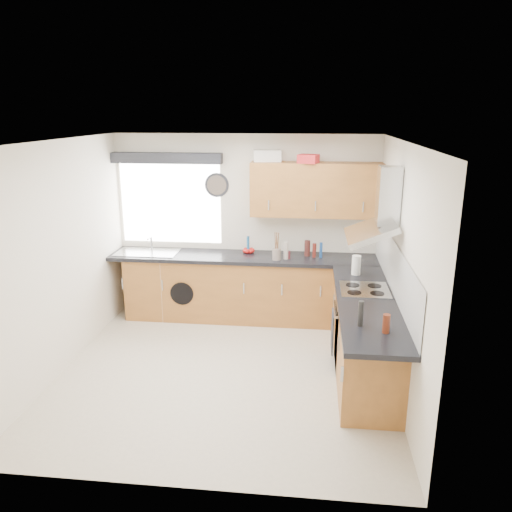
# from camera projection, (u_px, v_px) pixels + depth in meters

# --- Properties ---
(ground_plane) EXTENTS (3.60, 3.60, 0.00)m
(ground_plane) POSITION_uv_depth(u_px,v_px,m) (225.00, 371.00, 5.55)
(ground_plane) COLOR beige
(ceiling) EXTENTS (3.60, 3.60, 0.02)m
(ceiling) POSITION_uv_depth(u_px,v_px,m) (221.00, 141.00, 4.85)
(ceiling) COLOR white
(ceiling) RESTS_ON wall_back
(wall_back) EXTENTS (3.60, 0.02, 2.50)m
(wall_back) POSITION_uv_depth(u_px,v_px,m) (246.00, 226.00, 6.92)
(wall_back) COLOR silver
(wall_back) RESTS_ON ground_plane
(wall_front) EXTENTS (3.60, 0.02, 2.50)m
(wall_front) POSITION_uv_depth(u_px,v_px,m) (179.00, 340.00, 3.48)
(wall_front) COLOR silver
(wall_front) RESTS_ON ground_plane
(wall_left) EXTENTS (0.02, 3.60, 2.50)m
(wall_left) POSITION_uv_depth(u_px,v_px,m) (59.00, 259.00, 5.39)
(wall_left) COLOR silver
(wall_left) RESTS_ON ground_plane
(wall_right) EXTENTS (0.02, 3.60, 2.50)m
(wall_right) POSITION_uv_depth(u_px,v_px,m) (400.00, 270.00, 5.01)
(wall_right) COLOR silver
(wall_right) RESTS_ON ground_plane
(window) EXTENTS (1.40, 0.02, 1.10)m
(window) POSITION_uv_depth(u_px,v_px,m) (171.00, 203.00, 6.93)
(window) COLOR white
(window) RESTS_ON wall_back
(window_blind) EXTENTS (1.50, 0.18, 0.14)m
(window_blind) POSITION_uv_depth(u_px,v_px,m) (167.00, 158.00, 6.67)
(window_blind) COLOR #222329
(window_blind) RESTS_ON wall_back
(splashback) EXTENTS (0.01, 3.00, 0.54)m
(splashback) POSITION_uv_depth(u_px,v_px,m) (394.00, 268.00, 5.31)
(splashback) COLOR white
(splashback) RESTS_ON wall_right
(base_cab_back) EXTENTS (3.00, 0.58, 0.86)m
(base_cab_back) POSITION_uv_depth(u_px,v_px,m) (236.00, 288.00, 6.88)
(base_cab_back) COLOR brown
(base_cab_back) RESTS_ON ground_plane
(base_cab_corner) EXTENTS (0.60, 0.60, 0.86)m
(base_cab_corner) POSITION_uv_depth(u_px,v_px,m) (354.00, 293.00, 6.70)
(base_cab_corner) COLOR brown
(base_cab_corner) RESTS_ON ground_plane
(base_cab_right) EXTENTS (0.58, 2.10, 0.86)m
(base_cab_right) POSITION_uv_depth(u_px,v_px,m) (364.00, 337.00, 5.41)
(base_cab_right) COLOR brown
(base_cab_right) RESTS_ON ground_plane
(worktop_back) EXTENTS (3.60, 0.62, 0.05)m
(worktop_back) POSITION_uv_depth(u_px,v_px,m) (243.00, 257.00, 6.73)
(worktop_back) COLOR black
(worktop_back) RESTS_ON base_cab_back
(worktop_right) EXTENTS (0.62, 2.42, 0.05)m
(worktop_right) POSITION_uv_depth(u_px,v_px,m) (367.00, 303.00, 5.14)
(worktop_right) COLOR black
(worktop_right) RESTS_ON base_cab_right
(sink) EXTENTS (0.84, 0.46, 0.10)m
(sink) POSITION_uv_depth(u_px,v_px,m) (147.00, 250.00, 6.85)
(sink) COLOR #B3B7BC
(sink) RESTS_ON worktop_back
(oven) EXTENTS (0.56, 0.58, 0.85)m
(oven) POSITION_uv_depth(u_px,v_px,m) (362.00, 331.00, 5.56)
(oven) COLOR black
(oven) RESTS_ON ground_plane
(hob_plate) EXTENTS (0.52, 0.52, 0.01)m
(hob_plate) POSITION_uv_depth(u_px,v_px,m) (365.00, 290.00, 5.42)
(hob_plate) COLOR #B3B7BC
(hob_plate) RESTS_ON worktop_right
(extractor_hood) EXTENTS (0.52, 0.78, 0.66)m
(extractor_hood) POSITION_uv_depth(u_px,v_px,m) (379.00, 213.00, 5.17)
(extractor_hood) COLOR #B3B7BC
(extractor_hood) RESTS_ON wall_right
(upper_cabinets) EXTENTS (1.70, 0.35, 0.70)m
(upper_cabinets) POSITION_uv_depth(u_px,v_px,m) (316.00, 190.00, 6.49)
(upper_cabinets) COLOR brown
(upper_cabinets) RESTS_ON wall_back
(washing_machine) EXTENTS (0.62, 0.60, 0.87)m
(washing_machine) POSITION_uv_depth(u_px,v_px,m) (187.00, 286.00, 6.96)
(washing_machine) COLOR white
(washing_machine) RESTS_ON ground_plane
(wall_clock) EXTENTS (0.33, 0.04, 0.33)m
(wall_clock) POSITION_uv_depth(u_px,v_px,m) (217.00, 185.00, 6.78)
(wall_clock) COLOR #222329
(wall_clock) RESTS_ON wall_back
(casserole) EXTENTS (0.39, 0.31, 0.15)m
(casserole) POSITION_uv_depth(u_px,v_px,m) (267.00, 156.00, 6.53)
(casserole) COLOR white
(casserole) RESTS_ON upper_cabinets
(storage_box) EXTENTS (0.29, 0.26, 0.11)m
(storage_box) POSITION_uv_depth(u_px,v_px,m) (308.00, 159.00, 6.29)
(storage_box) COLOR red
(storage_box) RESTS_ON upper_cabinets
(utensil_pot) EXTENTS (0.13, 0.13, 0.15)m
(utensil_pot) POSITION_uv_depth(u_px,v_px,m) (277.00, 254.00, 6.51)
(utensil_pot) COLOR #73645B
(utensil_pot) RESTS_ON worktop_back
(kitchen_roll) EXTENTS (0.13, 0.13, 0.23)m
(kitchen_roll) POSITION_uv_depth(u_px,v_px,m) (356.00, 265.00, 5.92)
(kitchen_roll) COLOR white
(kitchen_roll) RESTS_ON worktop_right
(tomato_cluster) EXTENTS (0.17, 0.17, 0.06)m
(tomato_cluster) POSITION_uv_depth(u_px,v_px,m) (249.00, 250.00, 6.85)
(tomato_cluster) COLOR #B61310
(tomato_cluster) RESTS_ON worktop_back
(jar_0) EXTENTS (0.06, 0.06, 0.10)m
(jar_0) POSITION_uv_depth(u_px,v_px,m) (288.00, 255.00, 6.57)
(jar_0) COLOR #511D20
(jar_0) RESTS_ON worktop_back
(jar_1) EXTENTS (0.08, 0.08, 0.21)m
(jar_1) POSITION_uv_depth(u_px,v_px,m) (307.00, 248.00, 6.69)
(jar_1) COLOR #421B17
(jar_1) RESTS_ON worktop_back
(jar_2) EXTENTS (0.05, 0.05, 0.19)m
(jar_2) POSITION_uv_depth(u_px,v_px,m) (314.00, 250.00, 6.63)
(jar_2) COLOR #591912
(jar_2) RESTS_ON worktop_back
(jar_3) EXTENTS (0.04, 0.04, 0.23)m
(jar_3) POSITION_uv_depth(u_px,v_px,m) (248.00, 245.00, 6.83)
(jar_3) COLOR #1C5989
(jar_3) RESTS_ON worktop_back
(jar_4) EXTENTS (0.06, 0.06, 0.23)m
(jar_4) POSITION_uv_depth(u_px,v_px,m) (286.00, 251.00, 6.54)
(jar_4) COLOR #A5998D
(jar_4) RESTS_ON worktop_back
(jar_5) EXTENTS (0.04, 0.04, 0.21)m
(jar_5) POSITION_uv_depth(u_px,v_px,m) (321.00, 250.00, 6.60)
(jar_5) COLOR navy
(jar_5) RESTS_ON worktop_back
(jar_6) EXTENTS (0.04, 0.04, 0.25)m
(jar_6) POSITION_uv_depth(u_px,v_px,m) (279.00, 247.00, 6.68)
(jar_6) COLOR #B2AC98
(jar_6) RESTS_ON worktop_back
(bottle_0) EXTENTS (0.06, 0.06, 0.17)m
(bottle_0) POSITION_uv_depth(u_px,v_px,m) (386.00, 324.00, 4.36)
(bottle_0) COLOR #5E2413
(bottle_0) RESTS_ON worktop_right
(bottle_1) EXTENTS (0.05, 0.05, 0.24)m
(bottle_1) POSITION_uv_depth(u_px,v_px,m) (361.00, 314.00, 4.49)
(bottle_1) COLOR black
(bottle_1) RESTS_ON worktop_right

